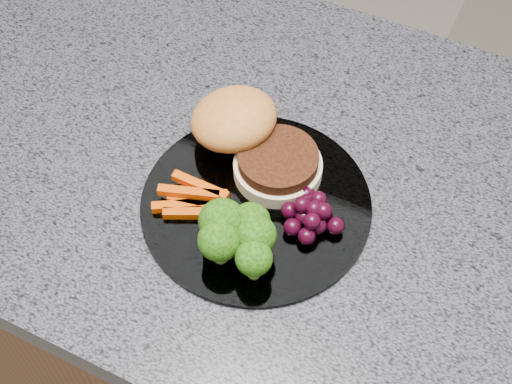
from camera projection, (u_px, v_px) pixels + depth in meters
island_cabinet at (266, 332)px, 1.22m from camera, size 1.20×0.60×0.86m
countertop at (270, 174)px, 0.85m from camera, size 1.20×0.60×0.04m
plate at (256, 204)px, 0.80m from camera, size 0.26×0.26×0.01m
burger at (249, 137)px, 0.82m from camera, size 0.19×0.15×0.06m
carrot_sticks at (193, 199)px, 0.79m from camera, size 0.08×0.06×0.02m
broccoli at (237, 234)px, 0.73m from camera, size 0.09×0.08×0.06m
grape_bunch at (311, 214)px, 0.77m from camera, size 0.07×0.07×0.03m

